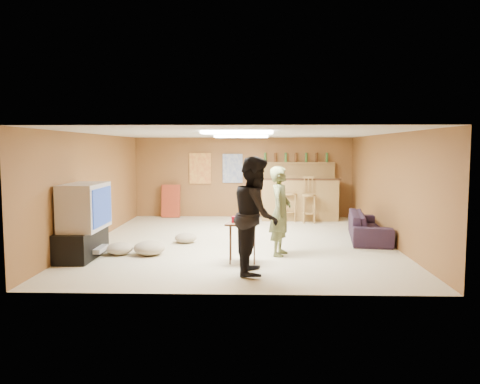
{
  "coord_description": "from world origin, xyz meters",
  "views": [
    {
      "loc": [
        0.28,
        -9.46,
        1.91
      ],
      "look_at": [
        0.0,
        0.2,
        1.0
      ],
      "focal_mm": 35.0,
      "sensor_mm": 36.0,
      "label": 1
    }
  ],
  "objects_px": {
    "bar_counter": "(299,199)",
    "person_olive": "(280,211)",
    "tv_body": "(85,206)",
    "sofa": "(369,226)",
    "tray_table": "(242,243)",
    "person_black": "(256,215)"
  },
  "relations": [
    {
      "from": "sofa",
      "to": "tray_table",
      "type": "height_order",
      "value": "tray_table"
    },
    {
      "from": "person_olive",
      "to": "person_black",
      "type": "bearing_deg",
      "value": 174.78
    },
    {
      "from": "tv_body",
      "to": "person_olive",
      "type": "height_order",
      "value": "person_olive"
    },
    {
      "from": "tv_body",
      "to": "person_black",
      "type": "height_order",
      "value": "person_black"
    },
    {
      "from": "person_olive",
      "to": "sofa",
      "type": "height_order",
      "value": "person_olive"
    },
    {
      "from": "sofa",
      "to": "tray_table",
      "type": "bearing_deg",
      "value": 136.56
    },
    {
      "from": "tray_table",
      "to": "person_black",
      "type": "bearing_deg",
      "value": -71.39
    },
    {
      "from": "bar_counter",
      "to": "person_olive",
      "type": "xyz_separation_m",
      "value": [
        -0.74,
        -4.16,
        0.24
      ]
    },
    {
      "from": "tv_body",
      "to": "bar_counter",
      "type": "distance_m",
      "value": 6.09
    },
    {
      "from": "person_olive",
      "to": "person_black",
      "type": "relative_size",
      "value": 0.89
    },
    {
      "from": "tv_body",
      "to": "person_olive",
      "type": "distance_m",
      "value": 3.42
    },
    {
      "from": "bar_counter",
      "to": "person_black",
      "type": "xyz_separation_m",
      "value": [
        -1.18,
        -5.36,
        0.34
      ]
    },
    {
      "from": "person_black",
      "to": "sofa",
      "type": "height_order",
      "value": "person_black"
    },
    {
      "from": "sofa",
      "to": "tray_table",
      "type": "distance_m",
      "value": 3.29
    },
    {
      "from": "person_olive",
      "to": "tray_table",
      "type": "height_order",
      "value": "person_olive"
    },
    {
      "from": "tv_body",
      "to": "sofa",
      "type": "height_order",
      "value": "tv_body"
    },
    {
      "from": "bar_counter",
      "to": "tray_table",
      "type": "distance_m",
      "value": 4.92
    },
    {
      "from": "tv_body",
      "to": "bar_counter",
      "type": "relative_size",
      "value": 0.55
    },
    {
      "from": "bar_counter",
      "to": "person_olive",
      "type": "bearing_deg",
      "value": -100.1
    },
    {
      "from": "person_olive",
      "to": "tv_body",
      "type": "bearing_deg",
      "value": 109.8
    },
    {
      "from": "bar_counter",
      "to": "sofa",
      "type": "distance_m",
      "value": 2.96
    },
    {
      "from": "sofa",
      "to": "tray_table",
      "type": "relative_size",
      "value": 2.93
    }
  ]
}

